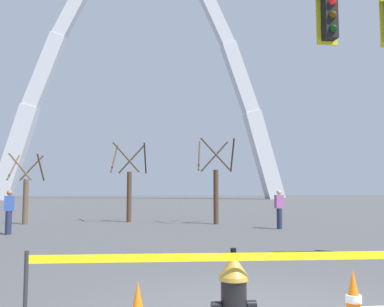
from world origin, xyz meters
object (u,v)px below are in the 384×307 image
object	(u,v)px
pedestrian_walking_left	(9,211)
pedestrian_standing_center	(279,209)
monument_arch	(145,80)
fire_hydrant	(234,301)
traffic_cone_by_hydrant	(354,304)

from	to	relation	value
pedestrian_walking_left	pedestrian_standing_center	size ratio (longest dim) A/B	1.00
monument_arch	pedestrian_standing_center	bearing A→B (deg)	-85.58
fire_hydrant	monument_arch	distance (m)	70.77
pedestrian_walking_left	pedestrian_standing_center	bearing A→B (deg)	4.29
monument_arch	pedestrian_standing_center	xyz separation A→B (m)	(4.28, -55.37, -19.75)
pedestrian_standing_center	monument_arch	bearing A→B (deg)	94.42
monument_arch	pedestrian_walking_left	distance (m)	59.82
pedestrian_walking_left	fire_hydrant	bearing A→B (deg)	-65.01
pedestrian_walking_left	monument_arch	bearing A→B (deg)	83.83
monument_arch	pedestrian_standing_center	size ratio (longest dim) A/B	30.82
monument_arch	pedestrian_walking_left	xyz separation A→B (m)	(-6.07, -56.14, -19.75)
traffic_cone_by_hydrant	pedestrian_standing_center	world-z (taller)	pedestrian_standing_center
traffic_cone_by_hydrant	pedestrian_standing_center	xyz separation A→B (m)	(3.54, 12.39, 0.46)
monument_arch	pedestrian_walking_left	bearing A→B (deg)	-96.17
fire_hydrant	pedestrian_walking_left	bearing A→B (deg)	114.99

